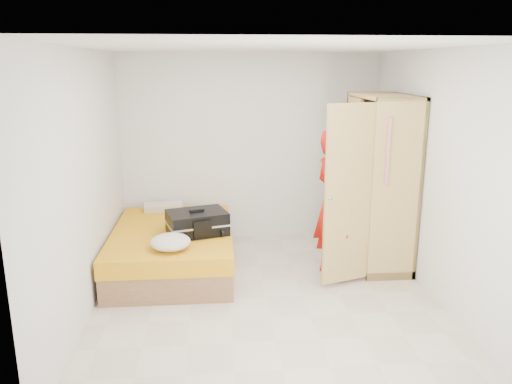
{
  "coord_description": "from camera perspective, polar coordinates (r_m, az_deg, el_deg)",
  "views": [
    {
      "loc": [
        -0.53,
        -4.91,
        2.44
      ],
      "look_at": [
        -0.05,
        0.69,
        1.0
      ],
      "focal_mm": 35.0,
      "sensor_mm": 36.0,
      "label": 1
    }
  ],
  "objects": [
    {
      "name": "suitcase",
      "position": [
        5.92,
        -6.74,
        -3.5
      ],
      "size": [
        0.8,
        0.67,
        0.3
      ],
      "rotation": [
        0.0,
        0.0,
        0.28
      ],
      "color": "black",
      "rests_on": "bed"
    },
    {
      "name": "pillow",
      "position": [
        6.96,
        -10.55,
        -1.67
      ],
      "size": [
        0.53,
        0.31,
        0.09
      ],
      "primitive_type": "cube",
      "rotation": [
        0.0,
        0.0,
        0.09
      ],
      "color": "white",
      "rests_on": "bed"
    },
    {
      "name": "person",
      "position": [
        5.81,
        8.91,
        -1.38
      ],
      "size": [
        0.59,
        0.74,
        1.76
      ],
      "primitive_type": "imported",
      "rotation": [
        0.0,
        0.0,
        1.87
      ],
      "color": "red",
      "rests_on": "ground"
    },
    {
      "name": "bed",
      "position": [
        6.23,
        -9.48,
        -6.4
      ],
      "size": [
        1.42,
        2.02,
        0.5
      ],
      "color": "#9D6847",
      "rests_on": "ground"
    },
    {
      "name": "wardrobe",
      "position": [
        6.26,
        13.67,
        0.64
      ],
      "size": [
        1.15,
        1.36,
        2.1
      ],
      "color": "tan",
      "rests_on": "ground"
    },
    {
      "name": "round_cushion",
      "position": [
        5.48,
        -9.74,
        -5.66
      ],
      "size": [
        0.44,
        0.44,
        0.17
      ],
      "primitive_type": "ellipsoid",
      "color": "white",
      "rests_on": "bed"
    },
    {
      "name": "room",
      "position": [
        5.07,
        1.19,
        1.37
      ],
      "size": [
        4.0,
        4.02,
        2.6
      ],
      "color": "beige",
      "rests_on": "ground"
    }
  ]
}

